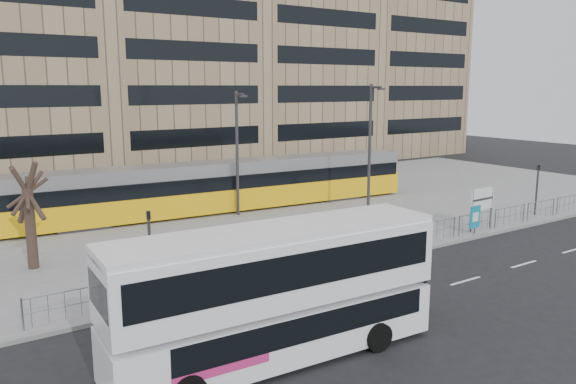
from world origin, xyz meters
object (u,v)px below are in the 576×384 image
tram (222,186)px  station_sign (482,201)px  lamp_post_west (238,148)px  bare_tree (24,158)px  lamp_post_east (370,145)px  ad_panel (475,217)px  traffic_light_east (537,183)px  pedestrian (350,230)px  double_decker_bus (277,290)px  traffic_light_west (150,240)px

tram → station_sign: size_ratio=11.63×
lamp_post_west → bare_tree: lamp_post_west is taller
station_sign → lamp_post_east: 7.20m
ad_panel → traffic_light_east: (6.78, 0.84, 1.09)m
lamp_post_west → tram: bearing=98.1°
pedestrian → tram: bearing=24.8°
tram → traffic_light_east: size_ratio=8.60×
bare_tree → traffic_light_east: bearing=-12.2°
double_decker_bus → lamp_post_west: 18.52m
pedestrian → bare_tree: bearing=86.8°
lamp_post_east → bare_tree: 18.93m
double_decker_bus → lamp_post_east: lamp_post_east is taller
bare_tree → lamp_post_east: bearing=-1.0°
station_sign → lamp_post_west: size_ratio=0.31×
tram → pedestrian: 11.22m
station_sign → pedestrian: 8.54m
pedestrian → lamp_post_east: lamp_post_east is taller
double_decker_bus → lamp_post_east: (14.44, 12.19, 2.33)m
ad_panel → lamp_post_west: bearing=125.0°
ad_panel → double_decker_bus: bearing=-163.0°
double_decker_bus → station_sign: bearing=22.3°
bare_tree → traffic_light_west: bearing=-57.6°
pedestrian → traffic_light_east: 14.25m
double_decker_bus → ad_panel: bearing=22.2°
ad_panel → traffic_light_west: bearing=172.5°
lamp_post_east → tram: bearing=138.1°
tram → bare_tree: 13.78m
double_decker_bus → traffic_light_east: 23.91m
ad_panel → bare_tree: (-20.69, 6.77, 3.90)m
tram → ad_panel: tram is taller
traffic_light_east → lamp_post_east: (-8.55, 5.60, 2.35)m
tram → lamp_post_east: 9.57m
pedestrian → lamp_post_east: (5.65, 5.02, 3.38)m
lamp_post_east → pedestrian: bearing=-138.4°
double_decker_bus → lamp_post_east: bearing=42.9°
ad_panel → lamp_post_west: (-8.36, 10.89, 3.23)m
pedestrian → traffic_light_west: size_ratio=0.61×
ad_panel → bare_tree: bare_tree is taller
double_decker_bus → tram: size_ratio=0.37×
traffic_light_west → lamp_post_east: 16.51m
tram → pedestrian: tram is taller
double_decker_bus → lamp_post_west: lamp_post_west is taller
ad_panel → lamp_post_east: bearing=102.8°
traffic_light_east → bare_tree: bare_tree is taller
tram → lamp_post_east: size_ratio=3.37×
traffic_light_west → bare_tree: (-3.34, 5.27, 2.81)m
tram → pedestrian: bearing=-80.0°
tram → lamp_post_east: bearing=-37.9°
tram → station_sign: (9.63, -12.16, 0.02)m
traffic_light_east → lamp_post_west: size_ratio=0.41×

